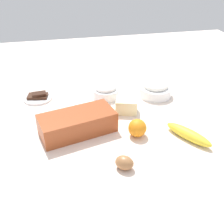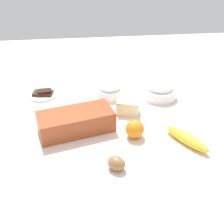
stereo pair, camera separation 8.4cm
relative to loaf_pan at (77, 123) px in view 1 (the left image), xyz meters
The scene contains 9 objects.
ground_plane 0.16m from the loaf_pan, 19.26° to the left, with size 2.40×2.40×0.02m, color beige.
loaf_pan is the anchor object (origin of this frame).
flour_bowl 0.45m from the loaf_pan, 29.24° to the left, with size 0.15×0.15×0.08m.
sugar_bowl 0.30m from the loaf_pan, 57.96° to the left, with size 0.12×0.12×0.07m.
banana 0.41m from the loaf_pan, 18.53° to the right, with size 0.19×0.04×0.04m, color yellow.
orange_fruit 0.23m from the loaf_pan, 18.40° to the right, with size 0.07×0.07×0.07m, color orange.
butter_block 0.24m from the loaf_pan, 24.64° to the left, with size 0.09×0.06×0.06m, color #F4EDB2.
egg_near_butter 0.26m from the loaf_pan, 62.14° to the right, with size 0.05×0.05×0.06m, color #9F6B40.
chocolate_plate 0.34m from the loaf_pan, 116.82° to the left, with size 0.13×0.13×0.03m.
Camera 1 is at (-0.20, -0.91, 0.61)m, focal length 43.34 mm.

